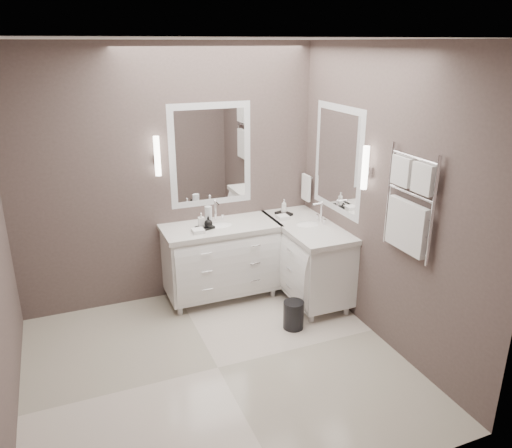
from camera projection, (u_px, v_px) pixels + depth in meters
name	position (u px, v px, depth m)	size (l,w,h in m)	color
floor	(218.00, 368.00, 4.36)	(3.20, 3.00, 0.01)	beige
ceiling	(208.00, 38.00, 3.43)	(3.20, 3.00, 0.01)	white
wall_back	(170.00, 177.00, 5.20)	(3.20, 0.01, 2.70)	#554744
wall_front	(301.00, 314.00, 2.59)	(3.20, 0.01, 2.70)	#554744
wall_right	(384.00, 200.00, 4.47)	(0.01, 3.00, 2.70)	#554744
vanity_back	(221.00, 256.00, 5.42)	(1.24, 0.59, 0.97)	white
vanity_right	(307.00, 255.00, 5.45)	(0.59, 1.24, 0.97)	white
mirror_back	(211.00, 155.00, 5.28)	(0.90, 0.02, 1.10)	white
mirror_right	(338.00, 160.00, 5.09)	(0.02, 0.90, 1.10)	white
sconce_back	(157.00, 157.00, 5.01)	(0.06, 0.06, 0.40)	white
sconce_right	(365.00, 169.00, 4.54)	(0.06, 0.06, 0.40)	white
towel_bar_corner	(306.00, 187.00, 5.70)	(0.03, 0.22, 0.30)	white
towel_ladder	(409.00, 209.00, 4.08)	(0.06, 0.58, 0.90)	white
waste_bin	(293.00, 315.00, 4.93)	(0.20, 0.20, 0.28)	black
amenity_tray_back	(205.00, 227.00, 5.19)	(0.17, 0.13, 0.03)	black
amenity_tray_right	(284.00, 214.00, 5.60)	(0.13, 0.17, 0.03)	black
water_bottle	(209.00, 216.00, 5.23)	(0.08, 0.08, 0.22)	silver
soap_bottle_a	(201.00, 220.00, 5.17)	(0.06, 0.07, 0.14)	white
soap_bottle_b	(208.00, 222.00, 5.15)	(0.09, 0.09, 0.11)	black
soap_bottle_c	(284.00, 206.00, 5.57)	(0.06, 0.06, 0.16)	white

